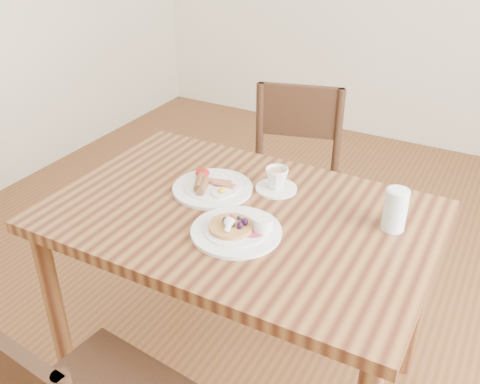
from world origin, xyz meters
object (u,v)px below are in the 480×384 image
at_px(dining_table, 240,237).
at_px(pancake_plate, 238,229).
at_px(chair_far, 293,177).
at_px(breakfast_plate, 211,187).
at_px(teacup_saucer, 277,181).
at_px(water_glass, 395,210).

relative_size(dining_table, pancake_plate, 4.44).
xyz_separation_m(chair_far, breakfast_plate, (-0.02, -0.66, 0.27)).
bearing_deg(pancake_plate, breakfast_plate, 138.07).
xyz_separation_m(breakfast_plate, teacup_saucer, (0.19, 0.11, 0.02)).
xyz_separation_m(dining_table, pancake_plate, (0.05, -0.11, 0.11)).
bearing_deg(dining_table, breakfast_plate, 153.74).
distance_m(dining_table, pancake_plate, 0.17).
relative_size(pancake_plate, water_glass, 2.06).
relative_size(dining_table, breakfast_plate, 4.44).
bearing_deg(breakfast_plate, dining_table, -26.26).
bearing_deg(water_glass, pancake_plate, -148.11).
height_order(breakfast_plate, teacup_saucer, teacup_saucer).
distance_m(pancake_plate, teacup_saucer, 0.29).
bearing_deg(dining_table, teacup_saucer, 77.34).
bearing_deg(water_glass, breakfast_plate, -174.25).
distance_m(dining_table, teacup_saucer, 0.23).
bearing_deg(chair_far, teacup_saucer, 91.21).
distance_m(dining_table, water_glass, 0.50).
relative_size(pancake_plate, teacup_saucer, 1.93).
relative_size(chair_far, water_glass, 6.72).
xyz_separation_m(pancake_plate, breakfast_plate, (-0.21, 0.18, -0.00)).
distance_m(breakfast_plate, teacup_saucer, 0.22).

